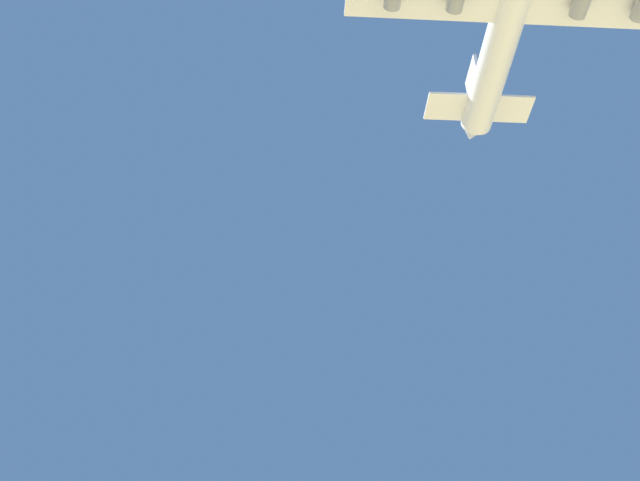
{
  "coord_description": "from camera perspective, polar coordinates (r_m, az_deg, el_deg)",
  "views": [
    {
      "loc": [
        51.25,
        80.72,
        4.21
      ],
      "look_at": [
        -11.22,
        36.45,
        64.0
      ],
      "focal_mm": 39.99,
      "sensor_mm": 36.0,
      "label": 1
    }
  ],
  "objects": []
}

